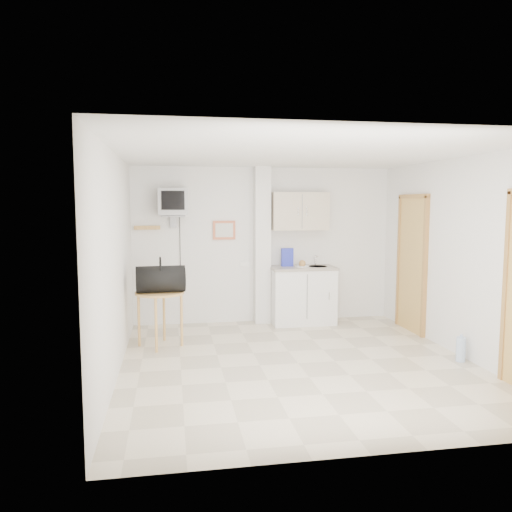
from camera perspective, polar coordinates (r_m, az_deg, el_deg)
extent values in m
plane|color=beige|center=(6.18, 4.82, -12.12)|extent=(4.50, 4.50, 0.00)
cube|color=white|center=(8.10, 0.91, 1.25)|extent=(4.20, 0.04, 2.50)
cube|color=white|center=(3.80, 13.51, -4.32)|extent=(4.20, 0.04, 2.50)
cube|color=white|center=(5.76, -15.75, -0.91)|extent=(0.04, 4.50, 2.50)
cube|color=white|center=(6.75, 22.44, -0.15)|extent=(0.04, 4.50, 2.50)
cube|color=white|center=(5.90, 5.03, 11.61)|extent=(4.20, 4.50, 0.04)
cube|color=white|center=(7.98, 0.71, 1.19)|extent=(0.25, 0.22, 2.50)
cube|color=#C7633F|center=(7.97, -3.66, 2.97)|extent=(0.36, 0.03, 0.30)
cube|color=silver|center=(7.96, -3.65, 2.96)|extent=(0.28, 0.01, 0.22)
cube|color=tan|center=(7.92, -12.33, 3.18)|extent=(0.40, 0.05, 0.06)
cube|color=white|center=(8.07, -1.31, -0.91)|extent=(0.15, 0.02, 0.08)
cylinder|color=tan|center=(7.87, -13.44, 3.07)|extent=(0.02, 0.08, 0.02)
cylinder|color=tan|center=(7.86, -12.35, 3.09)|extent=(0.02, 0.08, 0.02)
cylinder|color=tan|center=(7.86, -11.26, 3.11)|extent=(0.02, 0.08, 0.02)
cube|color=olive|center=(7.85, 17.37, -1.01)|extent=(0.04, 0.75, 2.00)
cube|color=#9C6933|center=(7.85, 17.34, -1.01)|extent=(0.06, 0.87, 2.06)
cube|color=white|center=(8.07, 5.33, -4.59)|extent=(1.00, 0.55, 0.88)
cube|color=gray|center=(8.00, 5.36, -1.35)|extent=(1.03, 0.58, 0.04)
cylinder|color=#B7B7BA|center=(8.07, 7.08, -1.35)|extent=(0.30, 0.30, 0.05)
cylinder|color=#B7B7BA|center=(8.19, 6.80, -0.49)|extent=(0.02, 0.02, 0.16)
cylinder|color=#B7B7BA|center=(8.12, 6.93, -0.02)|extent=(0.02, 0.13, 0.02)
cube|color=#B9AA92|center=(8.04, 5.00, 5.12)|extent=(0.90, 0.32, 0.60)
cube|color=#252EB2|center=(8.01, 3.59, -0.14)|extent=(0.19, 0.07, 0.29)
cylinder|color=white|center=(7.97, 5.31, -1.18)|extent=(0.22, 0.22, 0.01)
sphere|color=tan|center=(7.96, 5.31, -0.85)|extent=(0.11, 0.11, 0.11)
cube|color=slate|center=(7.78, -9.45, 4.52)|extent=(0.36, 0.32, 0.02)
cube|color=slate|center=(7.91, -9.45, 3.96)|extent=(0.10, 0.06, 0.20)
cube|color=#9E9EA1|center=(7.71, -9.48, 6.14)|extent=(0.44, 0.42, 0.40)
cube|color=black|center=(7.49, -9.47, 6.30)|extent=(0.34, 0.02, 0.28)
cylinder|color=black|center=(7.99, -8.63, -1.66)|extent=(0.01, 0.01, 1.73)
cylinder|color=tan|center=(6.82, -10.95, -4.15)|extent=(0.66, 0.66, 0.03)
cylinder|color=tan|center=(6.85, -8.50, -7.25)|extent=(0.04, 0.04, 0.72)
cylinder|color=tan|center=(7.17, -10.46, -6.68)|extent=(0.04, 0.04, 0.72)
cylinder|color=tan|center=(6.95, -13.24, -7.14)|extent=(0.04, 0.04, 0.72)
cylinder|color=tan|center=(6.62, -11.35, -7.77)|extent=(0.04, 0.04, 0.72)
cylinder|color=black|center=(6.75, -10.85, -2.60)|extent=(0.66, 0.39, 0.35)
torus|color=black|center=(6.73, -10.87, -1.20)|extent=(0.04, 0.27, 0.26)
cylinder|color=#A6BFE2|center=(6.68, 22.37, -9.84)|extent=(0.11, 0.11, 0.30)
cylinder|color=#A6BFE2|center=(6.63, 22.42, -8.43)|extent=(0.03, 0.03, 0.04)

